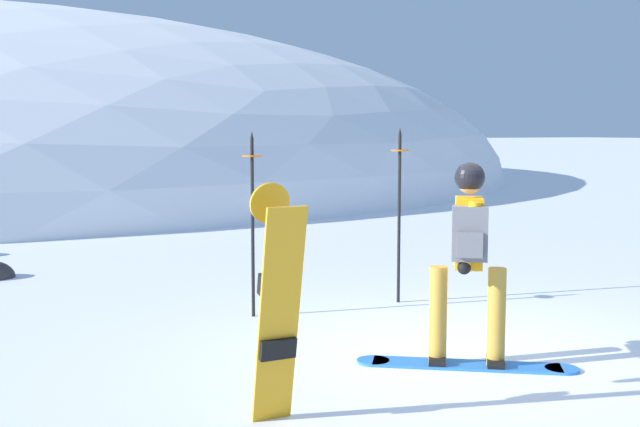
% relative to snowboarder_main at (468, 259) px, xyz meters
% --- Properties ---
extents(ground_plane, '(300.00, 300.00, 0.00)m').
position_rel_snowboarder_main_xyz_m(ground_plane, '(0.20, 0.28, -0.92)').
color(ground_plane, white).
extents(snowboarder_main, '(1.56, 1.17, 1.71)m').
position_rel_snowboarder_main_xyz_m(snowboarder_main, '(0.00, 0.00, 0.00)').
color(snowboarder_main, blue).
rests_on(snowboarder_main, ground).
extents(spare_snowboard, '(0.28, 0.35, 1.63)m').
position_rel_snowboarder_main_xyz_m(spare_snowboard, '(-1.91, -0.48, -0.09)').
color(spare_snowboard, orange).
rests_on(spare_snowboard, ground).
extents(piste_marker_near, '(0.20, 0.20, 1.97)m').
position_rel_snowboarder_main_xyz_m(piste_marker_near, '(-0.93, 2.49, 0.20)').
color(piste_marker_near, black).
rests_on(piste_marker_near, ground).
extents(piste_marker_far, '(0.20, 0.20, 2.01)m').
position_rel_snowboarder_main_xyz_m(piste_marker_far, '(0.82, 2.39, 0.22)').
color(piste_marker_far, black).
rests_on(piste_marker_far, ground).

